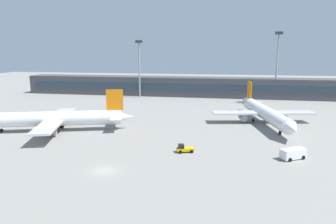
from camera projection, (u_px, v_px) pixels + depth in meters
ground_plane at (155, 121)px, 92.18m from camera, size 400.00×400.00×0.00m
terminal_building at (181, 86)px, 145.21m from camera, size 153.54×12.13×9.00m
airplane_near at (50, 119)px, 79.96m from camera, size 43.03×30.68×10.92m
airplane_mid at (265, 113)px, 88.47m from camera, size 30.44×43.10×10.73m
baggage_tug_yellow at (184, 149)px, 63.40m from camera, size 3.89×2.70×1.75m
service_van_white at (293, 153)px, 59.41m from camera, size 5.45×4.50×2.08m
floodlight_tower_west at (277, 61)px, 130.57m from camera, size 3.20×0.80×29.36m
floodlight_tower_east at (139, 65)px, 137.76m from camera, size 3.20×0.80×26.03m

